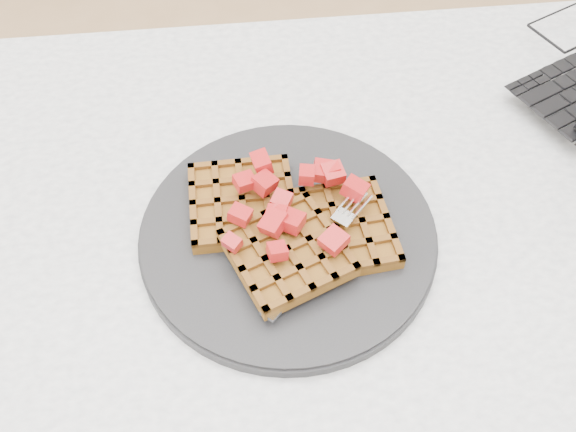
{
  "coord_description": "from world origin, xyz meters",
  "views": [
    {
      "loc": [
        -0.16,
        -0.37,
        1.31
      ],
      "look_at": [
        -0.12,
        0.02,
        0.79
      ],
      "focal_mm": 40.0,
      "sensor_mm": 36.0,
      "label": 1
    }
  ],
  "objects": [
    {
      "name": "strawberry_pile",
      "position": [
        -0.12,
        0.02,
        0.8
      ],
      "size": [
        0.15,
        0.15,
        0.02
      ],
      "primitive_type": null,
      "color": "maroon",
      "rests_on": "waffles"
    },
    {
      "name": "waffles",
      "position": [
        -0.12,
        0.02,
        0.78
      ],
      "size": [
        0.21,
        0.2,
        0.03
      ],
      "color": "brown",
      "rests_on": "plate"
    },
    {
      "name": "table",
      "position": [
        0.0,
        0.0,
        0.64
      ],
      "size": [
        1.2,
        0.8,
        0.75
      ],
      "color": "silver",
      "rests_on": "ground"
    },
    {
      "name": "fork",
      "position": [
        -0.08,
        -0.01,
        0.77
      ],
      "size": [
        0.14,
        0.15,
        0.02
      ],
      "primitive_type": null,
      "rotation": [
        0.0,
        0.0,
        -0.73
      ],
      "color": "silver",
      "rests_on": "plate"
    },
    {
      "name": "plate",
      "position": [
        -0.12,
        0.02,
        0.76
      ],
      "size": [
        0.31,
        0.31,
        0.02
      ],
      "primitive_type": "cylinder",
      "color": "black",
      "rests_on": "table"
    }
  ]
}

